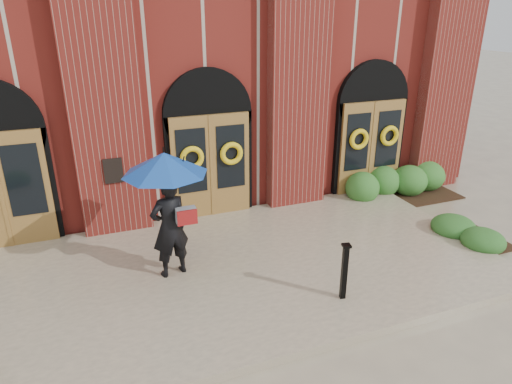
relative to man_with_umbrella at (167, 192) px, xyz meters
name	(u,v)px	position (x,y,z in m)	size (l,w,h in m)	color
ground	(251,274)	(1.47, -0.34, -1.86)	(90.00, 90.00, 0.00)	gray
landing	(248,267)	(1.47, -0.19, -1.78)	(10.00, 5.30, 0.15)	tan
church_building	(160,53)	(1.47, 8.45, 1.64)	(16.20, 12.53, 7.00)	#5E1A14
man_with_umbrella	(167,192)	(0.00, 0.00, 0.00)	(1.85, 1.85, 2.44)	black
metal_post	(344,270)	(2.64, -1.87, -1.15)	(0.17, 0.17, 1.06)	black
hedge_wall_right	(400,184)	(6.67, 1.86, -1.46)	(3.12, 1.25, 0.80)	#2C6022
hedge_front_right	(472,233)	(6.57, -0.87, -1.62)	(1.34, 1.15, 0.47)	#25531E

